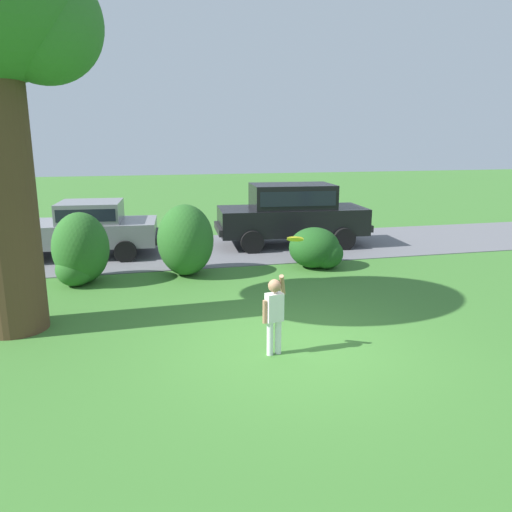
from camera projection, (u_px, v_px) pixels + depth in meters
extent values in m
plane|color=#3D752D|center=(293.00, 345.00, 8.03)|extent=(80.00, 80.00, 0.00)
cube|color=slate|center=(219.00, 249.00, 14.97)|extent=(28.00, 4.40, 0.02)
cylinder|color=#513823|center=(3.00, 202.00, 8.20)|extent=(1.08, 1.08, 4.48)
ellipsoid|color=#33702B|center=(43.00, 23.00, 7.76)|extent=(1.88, 1.88, 1.88)
ellipsoid|color=#286023|center=(81.00, 248.00, 11.35)|extent=(1.27, 1.44, 1.65)
ellipsoid|color=#286023|center=(75.00, 269.00, 11.20)|extent=(0.86, 0.86, 0.77)
ellipsoid|color=#286023|center=(185.00, 240.00, 12.02)|extent=(1.37, 1.53, 1.74)
ellipsoid|color=#1E511C|center=(314.00, 248.00, 12.78)|extent=(1.32, 1.25, 1.05)
ellipsoid|color=#1E511C|center=(326.00, 254.00, 12.70)|extent=(0.87, 0.87, 0.79)
cube|color=gray|center=(81.00, 233.00, 13.97)|extent=(4.33, 2.16, 0.64)
cube|color=gray|center=(91.00, 211.00, 13.88)|extent=(1.80, 1.74, 0.56)
cube|color=black|center=(91.00, 211.00, 13.88)|extent=(1.67, 1.75, 0.34)
cylinder|color=black|center=(24.00, 255.00, 12.95)|extent=(0.62, 0.27, 0.60)
cylinder|color=black|center=(42.00, 241.00, 14.76)|extent=(0.62, 0.27, 0.60)
cylinder|color=black|center=(126.00, 251.00, 13.35)|extent=(0.62, 0.27, 0.60)
cylinder|color=black|center=(131.00, 238.00, 15.16)|extent=(0.62, 0.27, 0.60)
cube|color=black|center=(1.00, 241.00, 13.67)|extent=(0.25, 1.75, 0.20)
cube|color=black|center=(158.00, 236.00, 14.33)|extent=(0.25, 1.75, 0.20)
cube|color=black|center=(292.00, 220.00, 15.37)|extent=(4.62, 2.15, 0.80)
cube|color=black|center=(292.00, 196.00, 15.19)|extent=(2.58, 1.79, 0.72)
cube|color=black|center=(292.00, 196.00, 15.19)|extent=(2.39, 1.80, 0.43)
cylinder|color=black|center=(252.00, 242.00, 14.35)|extent=(0.69, 0.27, 0.68)
cylinder|color=black|center=(243.00, 231.00, 16.15)|extent=(0.69, 0.27, 0.68)
cylinder|color=black|center=(344.00, 239.00, 14.80)|extent=(0.69, 0.27, 0.68)
cylinder|color=black|center=(325.00, 228.00, 16.60)|extent=(0.69, 0.27, 0.68)
cube|color=black|center=(218.00, 229.00, 15.05)|extent=(0.24, 1.75, 0.20)
cube|color=black|center=(361.00, 225.00, 15.78)|extent=(0.24, 1.75, 0.20)
cylinder|color=white|center=(270.00, 338.00, 7.61)|extent=(0.10, 0.10, 0.55)
cylinder|color=white|center=(278.00, 337.00, 7.66)|extent=(0.10, 0.10, 0.55)
cube|color=white|center=(274.00, 307.00, 7.52)|extent=(0.29, 0.21, 0.44)
sphere|color=#A37556|center=(275.00, 286.00, 7.44)|extent=(0.20, 0.20, 0.20)
cylinder|color=#A37556|center=(282.00, 285.00, 7.55)|extent=(0.18, 0.26, 0.39)
cylinder|color=#A37556|center=(265.00, 312.00, 7.47)|extent=(0.07, 0.07, 0.36)
cylinder|color=yellow|center=(295.00, 239.00, 8.21)|extent=(0.30, 0.27, 0.17)
cylinder|color=orange|center=(295.00, 239.00, 8.21)|extent=(0.16, 0.15, 0.11)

